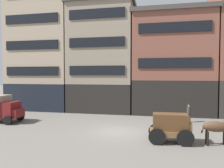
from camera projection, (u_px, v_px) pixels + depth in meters
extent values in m
plane|color=slate|center=(117.00, 132.00, 17.55)|extent=(120.00, 120.00, 0.00)
cube|color=black|center=(47.00, 95.00, 30.22)|extent=(8.34, 6.89, 3.45)
cube|color=tan|center=(46.00, 37.00, 29.86)|extent=(8.34, 6.89, 12.78)
cube|color=black|center=(32.00, 71.00, 26.64)|extent=(7.00, 0.12, 1.10)
cube|color=black|center=(32.00, 45.00, 26.50)|extent=(7.00, 0.12, 1.10)
cube|color=black|center=(31.00, 19.00, 26.36)|extent=(7.00, 0.12, 1.10)
cube|color=black|center=(104.00, 96.00, 28.54)|extent=(7.85, 6.89, 3.47)
cube|color=gray|center=(104.00, 46.00, 28.25)|extent=(7.85, 6.89, 9.73)
cube|color=#47423D|center=(104.00, 6.00, 28.02)|extent=(8.35, 7.39, 0.50)
cube|color=black|center=(96.00, 70.00, 24.96)|extent=(6.59, 0.12, 1.10)
cube|color=black|center=(96.00, 42.00, 24.82)|extent=(6.59, 0.12, 1.10)
cube|color=black|center=(96.00, 14.00, 24.68)|extent=(6.59, 0.12, 1.10)
cube|color=black|center=(171.00, 96.00, 26.79)|extent=(9.01, 6.89, 3.98)
cube|color=brown|center=(172.00, 49.00, 26.53)|extent=(9.01, 6.89, 7.58)
cube|color=#47423D|center=(172.00, 16.00, 26.35)|extent=(9.51, 7.39, 0.50)
cube|color=black|center=(174.00, 63.00, 23.18)|extent=(7.57, 0.12, 1.10)
cube|color=black|center=(174.00, 27.00, 23.02)|extent=(7.57, 0.12, 1.10)
cube|color=brown|center=(170.00, 132.00, 14.70)|extent=(2.75, 1.40, 0.36)
cube|color=brown|center=(170.00, 122.00, 14.66)|extent=(2.33, 1.19, 1.10)
cube|color=brown|center=(188.00, 126.00, 14.48)|extent=(0.44, 1.05, 0.50)
cylinder|color=black|center=(182.00, 132.00, 15.25)|extent=(1.10, 0.12, 1.10)
cylinder|color=black|center=(186.00, 138.00, 13.85)|extent=(1.10, 0.12, 1.10)
cylinder|color=black|center=(156.00, 131.00, 15.55)|extent=(1.10, 0.12, 1.10)
cylinder|color=black|center=(157.00, 137.00, 14.15)|extent=(1.10, 0.12, 1.10)
ellipsoid|color=#513823|center=(216.00, 127.00, 14.08)|extent=(1.72, 0.66, 0.70)
cylinder|color=#513823|center=(203.00, 128.00, 14.22)|extent=(0.27, 0.11, 0.65)
cylinder|color=black|center=(224.00, 138.00, 14.20)|extent=(0.14, 0.14, 0.95)
cylinder|color=black|center=(206.00, 137.00, 14.39)|extent=(0.14, 0.14, 0.95)
cylinder|color=black|center=(208.00, 139.00, 14.03)|extent=(0.14, 0.14, 0.95)
cube|color=maroon|center=(10.00, 109.00, 20.81)|extent=(1.43, 1.72, 1.50)
cube|color=maroon|center=(16.00, 113.00, 20.70)|extent=(0.92, 1.46, 0.80)
cube|color=silver|center=(14.00, 107.00, 20.72)|extent=(0.22, 1.36, 0.64)
cylinder|color=black|center=(20.00, 117.00, 21.70)|extent=(0.84, 0.23, 0.84)
cylinder|color=black|center=(8.00, 120.00, 19.84)|extent=(0.84, 0.23, 0.84)
cylinder|color=#38332D|center=(188.00, 118.00, 21.02)|extent=(0.16, 0.16, 0.85)
cylinder|color=#38332D|center=(190.00, 118.00, 20.98)|extent=(0.16, 0.16, 0.85)
cylinder|color=#38332D|center=(189.00, 110.00, 20.97)|extent=(0.38, 0.38, 0.62)
sphere|color=tan|center=(189.00, 106.00, 20.95)|extent=(0.22, 0.22, 0.22)
cylinder|color=#38332D|center=(189.00, 105.00, 20.95)|extent=(0.28, 0.28, 0.02)
cylinder|color=#38332D|center=(189.00, 104.00, 20.95)|extent=(0.18, 0.18, 0.09)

